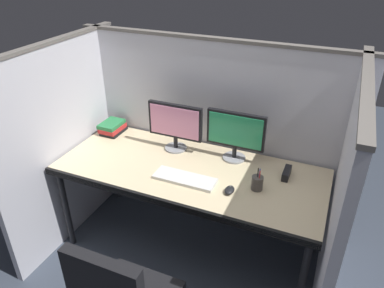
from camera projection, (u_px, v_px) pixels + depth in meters
ground_plane at (173, 273)px, 2.73m from camera, size 8.00×8.00×0.00m
cubicle_partition_rear at (211, 136)px, 2.94m from camera, size 2.21×0.06×1.57m
cubicle_partition_left at (67, 143)px, 2.84m from camera, size 0.06×1.41×1.57m
cubicle_partition_right at (337, 207)px, 2.16m from camera, size 0.06×1.41×1.57m
desk at (189, 176)px, 2.62m from camera, size 1.90×0.80×0.74m
monitor_left at (175, 124)px, 2.75m from camera, size 0.43×0.17×0.37m
monitor_right at (236, 133)px, 2.63m from camera, size 0.43×0.17×0.37m
keyboard_main at (185, 179)px, 2.48m from camera, size 0.43×0.15×0.02m
computer_mouse at (229, 190)px, 2.36m from camera, size 0.06×0.10×0.04m
pen_cup at (257, 183)px, 2.38m from camera, size 0.08×0.08×0.16m
red_stapler at (287, 173)px, 2.51m from camera, size 0.04×0.15×0.06m
book_stack at (112, 128)px, 3.08m from camera, size 0.16×0.22×0.09m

